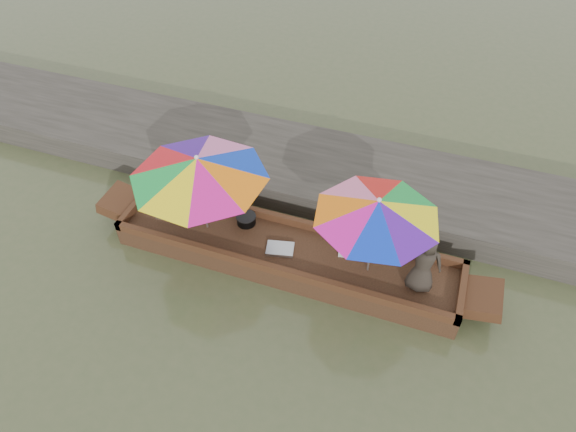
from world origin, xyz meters
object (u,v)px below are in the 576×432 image
(cooking_pot, at_px, (155,195))
(tray_scallop, at_px, (280,249))
(boat_hull, at_px, (286,255))
(charcoal_grill, at_px, (246,220))
(supply_bag, at_px, (348,248))
(tray_crayfish, at_px, (170,213))
(umbrella_bow, at_px, (202,194))
(umbrella_stern, at_px, (373,236))
(vendor, at_px, (424,262))

(cooking_pot, xyz_separation_m, tray_scallop, (2.57, -0.40, -0.06))
(cooking_pot, height_order, tray_scallop, cooking_pot)
(tray_scallop, bearing_deg, boat_hull, 48.89)
(charcoal_grill, relative_size, supply_bag, 1.16)
(boat_hull, distance_m, tray_crayfish, 2.20)
(tray_crayfish, relative_size, charcoal_grill, 1.38)
(boat_hull, xyz_separation_m, supply_bag, (0.98, 0.23, 0.30))
(cooking_pot, relative_size, umbrella_bow, 0.16)
(charcoal_grill, distance_m, umbrella_bow, 0.97)
(cooking_pot, xyz_separation_m, umbrella_stern, (4.03, -0.31, 0.68))
(boat_hull, height_order, supply_bag, supply_bag)
(cooking_pot, bearing_deg, charcoal_grill, -0.06)
(charcoal_grill, bearing_deg, boat_hull, -20.34)
(tray_crayfish, bearing_deg, vendor, -1.39)
(charcoal_grill, height_order, umbrella_bow, umbrella_bow)
(supply_bag, bearing_deg, boat_hull, -166.70)
(boat_hull, relative_size, cooking_pot, 16.41)
(boat_hull, relative_size, supply_bag, 20.66)
(vendor, height_order, umbrella_bow, umbrella_bow)
(tray_scallop, height_order, charcoal_grill, charcoal_grill)
(supply_bag, xyz_separation_m, umbrella_bow, (-2.43, -0.23, 0.65))
(umbrella_stern, bearing_deg, boat_hull, 180.00)
(cooking_pot, xyz_separation_m, supply_bag, (3.63, -0.08, 0.04))
(tray_scallop, bearing_deg, umbrella_bow, 176.50)
(tray_scallop, bearing_deg, umbrella_stern, 3.30)
(tray_scallop, distance_m, vendor, 2.33)
(charcoal_grill, bearing_deg, umbrella_stern, -8.00)
(cooking_pot, height_order, vendor, vendor)
(cooking_pot, bearing_deg, supply_bag, -1.30)
(umbrella_bow, bearing_deg, supply_bag, 5.48)
(vendor, bearing_deg, cooking_pot, -5.58)
(boat_hull, height_order, tray_scallop, tray_scallop)
(tray_crayfish, distance_m, charcoal_grill, 1.37)
(tray_crayfish, bearing_deg, umbrella_stern, -0.86)
(tray_scallop, distance_m, umbrella_bow, 1.56)
(vendor, distance_m, umbrella_stern, 0.83)
(umbrella_bow, bearing_deg, vendor, -0.82)
(tray_scallop, bearing_deg, tray_crayfish, 176.27)
(tray_scallop, xyz_separation_m, vendor, (2.26, 0.03, 0.54))
(charcoal_grill, xyz_separation_m, vendor, (3.03, -0.37, 0.49))
(umbrella_bow, bearing_deg, boat_hull, 0.00)
(supply_bag, xyz_separation_m, vendor, (1.20, -0.28, 0.44))
(cooking_pot, distance_m, tray_crayfish, 0.53)
(tray_crayfish, height_order, charcoal_grill, charcoal_grill)
(boat_hull, distance_m, umbrella_stern, 1.68)
(tray_scallop, relative_size, umbrella_bow, 0.20)
(tray_crayfish, xyz_separation_m, umbrella_stern, (3.57, -0.05, 0.73))
(tray_scallop, height_order, vendor, vendor)
(boat_hull, bearing_deg, tray_scallop, -131.11)
(tray_scallop, xyz_separation_m, charcoal_grill, (-0.77, 0.40, 0.05))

